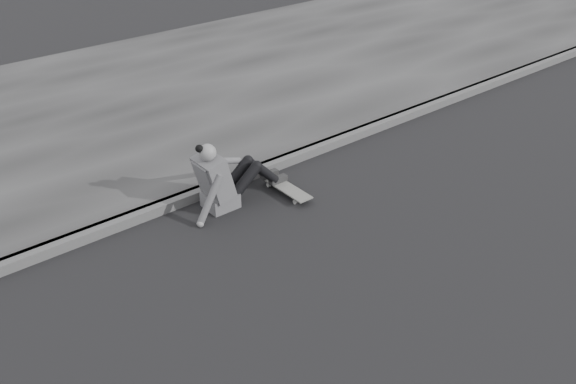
# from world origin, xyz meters

# --- Properties ---
(ground) EXTENTS (80.00, 80.00, 0.00)m
(ground) POSITION_xyz_m (0.00, 0.00, 0.00)
(ground) COLOR black
(ground) RESTS_ON ground
(curb) EXTENTS (24.00, 0.16, 0.12)m
(curb) POSITION_xyz_m (0.00, 2.58, 0.06)
(curb) COLOR #4D4D4D
(curb) RESTS_ON ground
(sidewalk) EXTENTS (24.00, 6.00, 0.12)m
(sidewalk) POSITION_xyz_m (0.00, 5.60, 0.06)
(sidewalk) COLOR #323232
(sidewalk) RESTS_ON ground
(skateboard) EXTENTS (0.20, 0.78, 0.09)m
(skateboard) POSITION_xyz_m (-1.73, 1.99, 0.07)
(skateboard) COLOR #A2A29D
(skateboard) RESTS_ON ground
(seated_woman) EXTENTS (1.38, 0.46, 0.88)m
(seated_woman) POSITION_xyz_m (-2.47, 2.23, 0.36)
(seated_woman) COLOR #555558
(seated_woman) RESTS_ON ground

